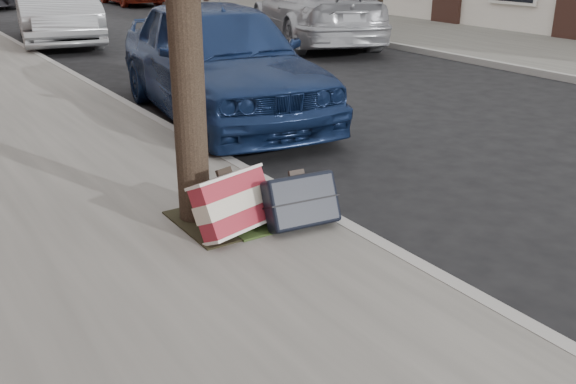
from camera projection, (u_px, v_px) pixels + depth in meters
ground at (505, 227)px, 5.46m from camera, size 120.00×120.00×0.00m
far_sidewalk at (290, 13)px, 21.09m from camera, size 4.00×70.00×0.12m
dirt_patch at (230, 218)px, 5.32m from camera, size 0.85×0.85×0.02m
suitcase_red at (233, 204)px, 4.99m from camera, size 0.70×0.50×0.49m
suitcase_navy at (301, 201)px, 5.09m from camera, size 0.63×0.41×0.46m
car_near_front at (219, 59)px, 8.61m from camera, size 2.55×4.90×1.59m
car_near_mid at (56, 9)px, 15.07m from camera, size 2.50×5.02×1.58m
car_far_front at (315, 10)px, 14.91m from camera, size 3.80×5.74×1.55m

